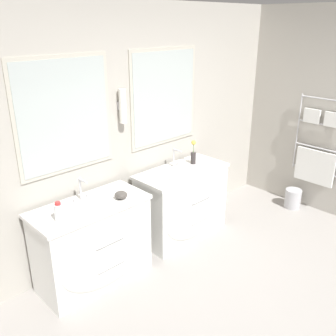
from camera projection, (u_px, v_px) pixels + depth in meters
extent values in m
plane|color=#9E9993|center=(293.00, 329.00, 3.14)|extent=(16.00, 16.00, 0.00)
cube|color=#B2ADA3|center=(134.00, 131.00, 4.02)|extent=(6.00, 0.06, 2.60)
cube|color=#BCB7A8|center=(65.00, 116.00, 3.35)|extent=(0.96, 0.02, 1.06)
cube|color=#B2BCBA|center=(65.00, 116.00, 3.34)|extent=(0.89, 0.01, 0.99)
cube|color=#BCB7A8|center=(164.00, 97.00, 4.14)|extent=(0.96, 0.02, 1.06)
cube|color=#B2BCBA|center=(165.00, 97.00, 4.14)|extent=(0.89, 0.01, 0.99)
cylinder|color=white|center=(123.00, 106.00, 3.71)|extent=(0.08, 0.08, 0.34)
cube|color=silver|center=(120.00, 105.00, 3.75)|extent=(0.05, 0.02, 0.08)
cube|color=#B2ADA3|center=(329.00, 115.00, 4.70)|extent=(0.06, 4.01, 2.60)
cylinder|color=silver|center=(298.00, 131.00, 4.99)|extent=(0.02, 0.02, 1.01)
cylinder|color=silver|center=(326.00, 99.00, 4.61)|extent=(0.02, 0.62, 0.02)
cylinder|color=silver|center=(322.00, 124.00, 4.73)|extent=(0.02, 0.62, 0.02)
cylinder|color=silver|center=(318.00, 148.00, 4.84)|extent=(0.02, 0.62, 0.02)
cylinder|color=silver|center=(315.00, 171.00, 4.96)|extent=(0.02, 0.62, 0.02)
cube|color=white|center=(315.00, 167.00, 4.93)|extent=(0.04, 0.52, 0.45)
cube|color=white|center=(333.00, 120.00, 4.59)|extent=(0.04, 0.21, 0.18)
cube|color=white|center=(312.00, 116.00, 4.77)|extent=(0.04, 0.21, 0.18)
cube|color=white|center=(93.00, 244.00, 3.60)|extent=(1.07, 0.49, 0.79)
ellipsoid|color=white|center=(108.00, 255.00, 3.44)|extent=(0.98, 0.11, 0.67)
cube|color=white|center=(89.00, 206.00, 3.45)|extent=(1.10, 0.51, 0.04)
ellipsoid|color=white|center=(91.00, 208.00, 3.44)|extent=(0.43, 0.37, 0.06)
cylinder|color=silver|center=(111.00, 243.00, 3.34)|extent=(0.29, 0.01, 0.01)
cylinder|color=silver|center=(112.00, 267.00, 3.43)|extent=(0.29, 0.01, 0.01)
cube|color=white|center=(182.00, 204.00, 4.40)|extent=(1.07, 0.49, 0.79)
ellipsoid|color=white|center=(197.00, 211.00, 4.24)|extent=(0.98, 0.11, 0.67)
cube|color=white|center=(182.00, 171.00, 4.25)|extent=(1.10, 0.51, 0.04)
ellipsoid|color=white|center=(184.00, 173.00, 4.24)|extent=(0.43, 0.37, 0.06)
cylinder|color=silver|center=(202.00, 200.00, 4.13)|extent=(0.29, 0.01, 0.01)
cylinder|color=silver|center=(201.00, 220.00, 4.23)|extent=(0.29, 0.01, 0.01)
cylinder|color=silver|center=(80.00, 189.00, 3.49)|extent=(0.02, 0.02, 0.22)
cylinder|color=silver|center=(83.00, 181.00, 3.42)|extent=(0.02, 0.12, 0.02)
cylinder|color=silver|center=(75.00, 200.00, 3.48)|extent=(0.03, 0.03, 0.04)
cylinder|color=silver|center=(88.00, 196.00, 3.57)|extent=(0.03, 0.03, 0.04)
cylinder|color=silver|center=(174.00, 157.00, 4.29)|extent=(0.02, 0.02, 0.22)
cylinder|color=silver|center=(178.00, 150.00, 4.21)|extent=(0.02, 0.12, 0.02)
cylinder|color=silver|center=(169.00, 167.00, 4.28)|extent=(0.03, 0.03, 0.04)
cylinder|color=silver|center=(178.00, 164.00, 4.37)|extent=(0.03, 0.03, 0.04)
cylinder|color=silver|center=(59.00, 213.00, 3.14)|extent=(0.07, 0.07, 0.15)
cylinder|color=red|center=(58.00, 203.00, 3.10)|extent=(0.05, 0.05, 0.02)
ellipsoid|color=#4C4742|center=(121.00, 195.00, 3.54)|extent=(0.12, 0.12, 0.07)
cylinder|color=#332D2D|center=(193.00, 158.00, 4.40)|extent=(0.06, 0.06, 0.14)
cylinder|color=#477238|center=(194.00, 148.00, 4.35)|extent=(0.01, 0.01, 0.12)
sphere|color=#E5BF47|center=(194.00, 143.00, 4.33)|extent=(0.05, 0.05, 0.05)
cube|color=white|center=(174.00, 179.00, 3.97)|extent=(0.09, 0.06, 0.02)
ellipsoid|color=#F2E5CC|center=(174.00, 177.00, 3.96)|extent=(0.05, 0.04, 0.02)
cylinder|color=#B7B7BC|center=(293.00, 198.00, 5.12)|extent=(0.22, 0.22, 0.26)
torus|color=#B7B7BC|center=(294.00, 190.00, 5.08)|extent=(0.22, 0.22, 0.01)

